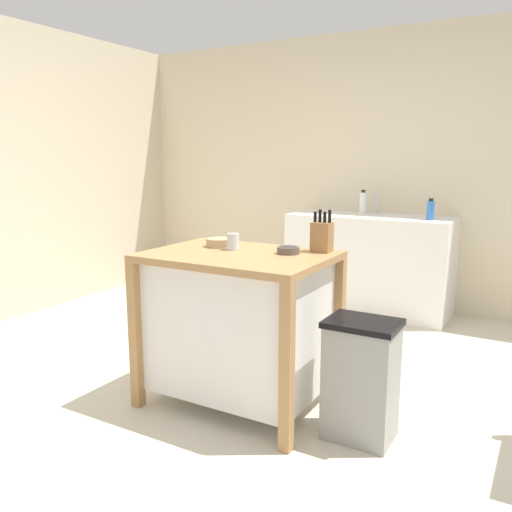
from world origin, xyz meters
The scene contains 13 objects.
ground_plane centered at (0.00, 0.00, 0.00)m, with size 6.30×6.30×0.00m, color beige.
wall_back centered at (0.00, 2.46, 1.30)m, with size 5.30×0.10×2.60m, color beige.
wall_left centered at (-2.65, 0.93, 1.30)m, with size 0.10×3.06×2.60m, color beige.
kitchen_island centered at (0.04, -0.11, 0.50)m, with size 1.02×0.74×0.90m.
knife_block centered at (0.43, 0.16, 0.99)m, with size 0.11×0.09×0.24m.
bowl_ceramic_small centered at (0.29, 0.01, 0.92)m, with size 0.13×0.13×0.04m.
bowl_stoneware_deep centered at (-0.18, 0.01, 0.93)m, with size 0.16×0.16×0.05m.
drinking_cup centered at (-0.04, -0.04, 0.95)m, with size 0.07×0.07×0.10m.
trash_bin centered at (0.79, -0.14, 0.32)m, with size 0.36×0.28×0.63m.
sink_counter centered at (0.10, 2.11, 0.45)m, with size 1.48×0.60×0.90m.
sink_faucet centered at (0.10, 2.25, 1.01)m, with size 0.02×0.02×0.22m.
bottle_spray_cleaner centered at (0.64, 2.02, 0.99)m, with size 0.06×0.06×0.18m.
bottle_hand_soap centered at (-0.02, 2.20, 1.01)m, with size 0.06×0.06×0.23m.
Camera 1 is at (1.58, -2.59, 1.43)m, focal length 36.90 mm.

